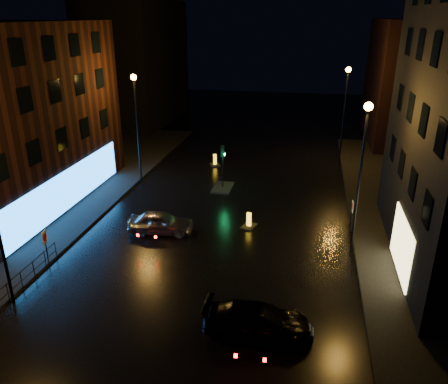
{
  "coord_description": "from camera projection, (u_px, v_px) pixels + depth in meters",
  "views": [
    {
      "loc": [
        5.05,
        -16.51,
        12.34
      ],
      "look_at": [
        0.41,
        6.5,
        2.8
      ],
      "focal_mm": 35.0,
      "sensor_mm": 36.0,
      "label": 1
    }
  ],
  "objects": [
    {
      "name": "dark_sedan",
      "position": [
        258.0,
        321.0,
        17.94
      ],
      "size": [
        4.61,
        1.99,
        1.32
      ],
      "primitive_type": "imported",
      "rotation": [
        0.0,
        0.0,
        1.6
      ],
      "color": "black",
      "rests_on": "ground"
    },
    {
      "name": "building_far_left",
      "position": [
        137.0,
        63.0,
        52.65
      ],
      "size": [
        8.0,
        16.0,
        14.0
      ],
      "primitive_type": "cube",
      "color": "black",
      "rests_on": "ground"
    },
    {
      "name": "building_far_right",
      "position": [
        413.0,
        82.0,
        44.62
      ],
      "size": [
        8.0,
        14.0,
        12.0
      ],
      "primitive_type": "cube",
      "color": "black",
      "rests_on": "ground"
    },
    {
      "name": "traffic_signal",
      "position": [
        223.0,
        182.0,
        33.31
      ],
      "size": [
        1.4,
        2.4,
        3.45
      ],
      "color": "black",
      "rests_on": "ground"
    },
    {
      "name": "street_lamp_rfar",
      "position": [
        345.0,
        101.0,
        37.02
      ],
      "size": [
        0.44,
        0.44,
        8.37
      ],
      "color": "black",
      "rests_on": "ground"
    },
    {
      "name": "pavement_left",
      "position": [
        26.0,
        205.0,
        30.37
      ],
      "size": [
        12.0,
        44.0,
        0.15
      ],
      "primitive_type": "cube",
      "color": "black",
      "rests_on": "ground"
    },
    {
      "name": "guard_railing",
      "position": [
        21.0,
        277.0,
        20.84
      ],
      "size": [
        0.05,
        6.04,
        1.0
      ],
      "color": "black",
      "rests_on": "ground"
    },
    {
      "name": "silver_hatchback",
      "position": [
        161.0,
        222.0,
        26.45
      ],
      "size": [
        4.06,
        1.99,
        1.33
      ],
      "primitive_type": "imported",
      "rotation": [
        0.0,
        0.0,
        1.68
      ],
      "color": "#95969C",
      "rests_on": "ground"
    },
    {
      "name": "street_lamp_rnear",
      "position": [
        362.0,
        157.0,
        22.49
      ],
      "size": [
        0.44,
        0.44,
        8.37
      ],
      "color": "black",
      "rests_on": "ground"
    },
    {
      "name": "road_sign_left",
      "position": [
        45.0,
        240.0,
        22.42
      ],
      "size": [
        0.16,
        0.51,
        2.12
      ],
      "rotation": [
        0.0,
        0.0,
        0.23
      ],
      "color": "black",
      "rests_on": "ground"
    },
    {
      "name": "ground",
      "position": [
        188.0,
        297.0,
        20.57
      ],
      "size": [
        120.0,
        120.0,
        0.0
      ],
      "primitive_type": "plane",
      "color": "black",
      "rests_on": "ground"
    },
    {
      "name": "bollard_far",
      "position": [
        215.0,
        163.0,
        38.54
      ],
      "size": [
        1.17,
        1.37,
        1.01
      ],
      "rotation": [
        0.0,
        0.0,
        0.42
      ],
      "color": "black",
      "rests_on": "ground"
    },
    {
      "name": "bollard_near",
      "position": [
        249.0,
        224.0,
        27.31
      ],
      "size": [
        1.05,
        1.27,
        0.96
      ],
      "rotation": [
        0.0,
        0.0,
        -0.33
      ],
      "color": "black",
      "rests_on": "ground"
    },
    {
      "name": "road_sign_right",
      "position": [
        352.0,
        209.0,
        26.24
      ],
      "size": [
        0.08,
        0.49,
        2.01
      ],
      "rotation": [
        0.0,
        0.0,
        3.19
      ],
      "color": "black",
      "rests_on": "ground"
    },
    {
      "name": "street_lamp_lfar",
      "position": [
        136.0,
        113.0,
        32.62
      ],
      "size": [
        0.44,
        0.44,
        8.37
      ],
      "color": "black",
      "rests_on": "ground"
    }
  ]
}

